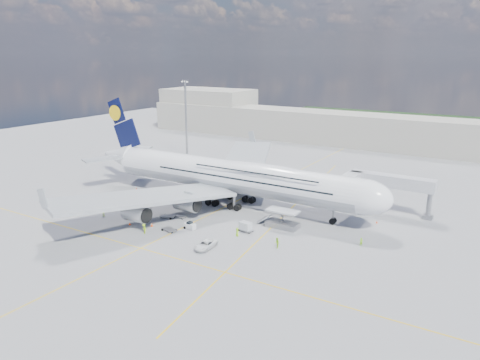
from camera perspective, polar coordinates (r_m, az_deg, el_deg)
The scene contains 32 objects.
ground at distance 101.17m, azimuth -4.22°, elevation -4.44°, with size 300.00×300.00×0.00m, color gray.
taxi_line_main at distance 101.16m, azimuth -4.22°, elevation -4.44°, with size 0.25×220.00×0.01m, color #E3B60B.
taxi_line_cross at distance 86.92m, azimuth -12.02°, elevation -8.14°, with size 120.00×0.25×0.01m, color #E3B60B.
taxi_line_diag at distance 102.46m, azimuth 5.47°, elevation -4.21°, with size 0.25×100.00×0.01m, color #E3B60B.
airliner at distance 106.89m, azimuth -1.04°, elevation 0.53°, with size 77.26×79.15×23.71m.
jet_bridge at distance 104.96m, azimuth 16.01°, elevation -0.36°, with size 18.80×12.10×8.50m.
cargo_loader at distance 94.86m, azimuth 5.11°, elevation -5.02°, with size 8.53×3.20×3.67m.
light_mast at distance 156.70m, azimuth -6.60°, elevation 7.51°, with size 3.00×0.70×25.50m.
terminal at distance 183.06m, azimuth 13.48°, elevation 6.02°, with size 180.00×16.00×12.00m, color #B2AD9E.
hangar at distance 218.77m, azimuth -3.85°, elevation 8.64°, with size 40.00×22.00×18.00m, color #B2AD9E.
tree_line at distance 219.63m, azimuth 27.26°, elevation 5.70°, with size 160.00×6.00×8.00m, color #193814.
dolly_row_a at distance 107.34m, azimuth -11.71°, elevation -2.91°, with size 3.71×2.54×2.14m.
dolly_row_b at distance 101.08m, azimuth -8.81°, elevation -4.39°, with size 3.55×2.64×0.47m.
dolly_row_c at distance 100.70m, azimuth -7.35°, elevation -4.45°, with size 2.68×1.55×0.38m.
dolly_back at distance 113.04m, azimuth -11.98°, elevation -2.04°, with size 3.36×2.17×1.98m.
dolly_nose_far at distance 92.33m, azimuth 0.67°, elevation -5.68°, with size 3.25×2.03×1.94m.
dolly_nose_near at distance 93.74m, azimuth -8.64°, elevation -5.98°, with size 3.46×2.58×0.45m.
baggage_tug at distance 94.17m, azimuth -6.14°, elevation -5.58°, with size 2.56×1.37×1.54m.
catering_truck_inner at distance 128.19m, azimuth -3.34°, elevation 0.58°, with size 5.92×2.75×3.42m.
catering_truck_outer at distance 150.39m, azimuth 1.68°, elevation 2.91°, with size 7.13×3.48×4.09m.
service_van at distance 84.86m, azimuth -4.23°, elevation -7.90°, with size 2.36×5.12×1.42m, color white.
crew_nose at distance 88.57m, azimuth 14.56°, elevation -7.31°, with size 0.57×0.37×1.56m, color #8BDD17.
crew_loader at distance 85.00m, azimuth 4.51°, elevation -7.66°, with size 0.98×0.76×2.01m, color #9BE017.
crew_wing at distance 104.93m, azimuth -16.32°, elevation -3.75°, with size 1.13×0.47×1.93m, color #C5FF1A.
crew_van at distance 90.07m, azimuth -0.34°, elevation -6.36°, with size 0.83×0.54×1.70m, color #A1E618.
crew_tug at distance 93.20m, azimuth -11.61°, elevation -5.83°, with size 1.29×0.74×1.99m, color #ABDC17.
cone_nose at distance 100.99m, azimuth 16.34°, elevation -4.93°, with size 0.40×0.40×0.51m.
cone_wing_left_inner at distance 127.16m, azimuth 1.13°, elevation -0.16°, with size 0.39×0.39×0.50m.
cone_wing_left_outer at distance 130.92m, azimuth -0.09°, elevation 0.32°, with size 0.48×0.48×0.61m.
cone_wing_right_inner at distance 96.78m, azimuth -10.69°, elevation -5.41°, with size 0.51×0.51×0.64m.
cone_wing_right_outer at distance 98.56m, azimuth -13.31°, elevation -5.19°, with size 0.48×0.48×0.61m.
cone_tail at distance 123.04m, azimuth -12.51°, elevation -1.04°, with size 0.47×0.47×0.60m.
Camera 1 is at (56.16, -76.97, 34.00)m, focal length 35.00 mm.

